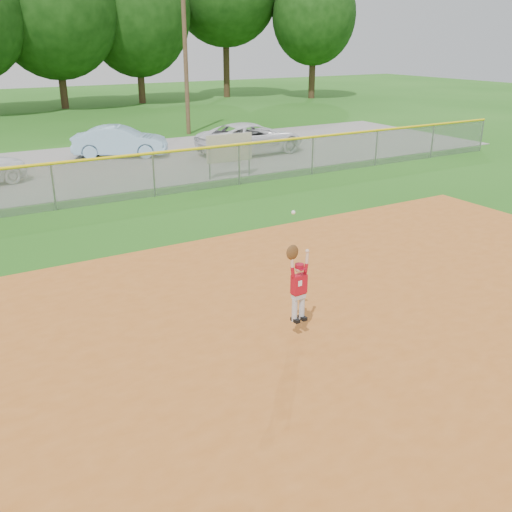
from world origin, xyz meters
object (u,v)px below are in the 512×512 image
at_px(car_blue, 120,141).
at_px(sponsor_sign, 229,149).
at_px(ballplayer, 298,283).
at_px(car_white_b, 251,138).

distance_m(car_blue, sponsor_sign, 6.63).
height_order(sponsor_sign, ballplayer, ballplayer).
bearing_deg(car_white_b, ballplayer, 148.48).
distance_m(car_white_b, ballplayer, 17.62).
xyz_separation_m(car_blue, car_white_b, (5.50, -2.41, 0.03)).
bearing_deg(ballplayer, sponsor_sign, 67.38).
bearing_deg(ballplayer, car_white_b, 62.66).
height_order(car_white_b, ballplayer, ballplayer).
bearing_deg(car_blue, sponsor_sign, -132.90).
xyz_separation_m(car_white_b, ballplayer, (-8.09, -15.65, 0.34)).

